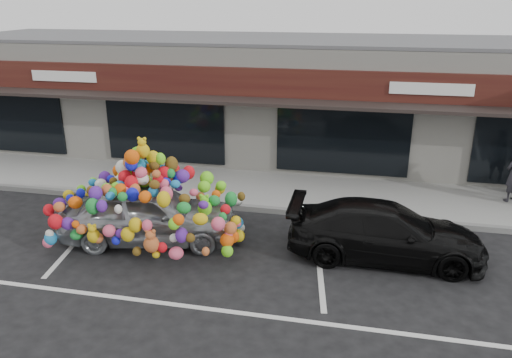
# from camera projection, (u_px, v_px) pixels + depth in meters

# --- Properties ---
(ground) EXTENTS (90.00, 90.00, 0.00)m
(ground) POSITION_uv_depth(u_px,v_px,m) (201.00, 249.00, 11.95)
(ground) COLOR black
(ground) RESTS_ON ground
(shop_building) EXTENTS (24.00, 7.20, 4.31)m
(shop_building) POSITION_uv_depth(u_px,v_px,m) (268.00, 96.00, 18.96)
(shop_building) COLOR silver
(shop_building) RESTS_ON ground
(sidewalk) EXTENTS (26.00, 3.00, 0.15)m
(sidewalk) POSITION_uv_depth(u_px,v_px,m) (240.00, 188.00, 15.60)
(sidewalk) COLOR gray
(sidewalk) RESTS_ON ground
(kerb) EXTENTS (26.00, 0.18, 0.16)m
(kerb) POSITION_uv_depth(u_px,v_px,m) (228.00, 206.00, 14.22)
(kerb) COLOR slate
(kerb) RESTS_ON ground
(parking_stripe_left) EXTENTS (0.73, 4.37, 0.01)m
(parking_stripe_left) POSITION_uv_depth(u_px,v_px,m) (84.00, 233.00, 12.76)
(parking_stripe_left) COLOR silver
(parking_stripe_left) RESTS_ON ground
(parking_stripe_mid) EXTENTS (0.73, 4.37, 0.01)m
(parking_stripe_mid) POSITION_uv_depth(u_px,v_px,m) (319.00, 257.00, 11.58)
(parking_stripe_mid) COLOR silver
(parking_stripe_mid) RESTS_ON ground
(lane_line) EXTENTS (14.00, 0.12, 0.01)m
(lane_line) POSITION_uv_depth(u_px,v_px,m) (264.00, 316.00, 9.44)
(lane_line) COLOR silver
(lane_line) RESTS_ON ground
(toy_car) EXTENTS (3.09, 4.84, 2.65)m
(toy_car) POSITION_uv_depth(u_px,v_px,m) (149.00, 207.00, 12.11)
(toy_car) COLOR #979BA1
(toy_car) RESTS_ON ground
(black_sedan) EXTENTS (1.80, 4.43, 1.29)m
(black_sedan) POSITION_uv_depth(u_px,v_px,m) (385.00, 232.00, 11.38)
(black_sedan) COLOR black
(black_sedan) RESTS_ON ground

